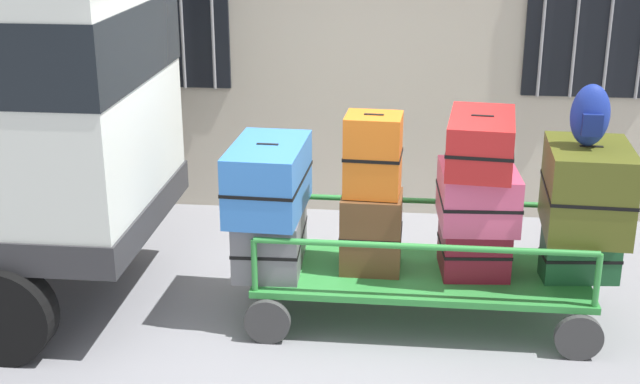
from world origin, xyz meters
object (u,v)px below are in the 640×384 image
object	(u,v)px
luggage_cart	(421,278)
suitcase_midright_bottom	(580,256)
suitcase_midleft_bottom	(371,231)
suitcase_center_middle	(478,196)
suitcase_midleft_middle	(373,155)
suitcase_center_top	(481,142)
suitcase_left_bottom	(271,236)
backpack	(590,116)
suitcase_center_bottom	(474,246)
suitcase_left_middle	(268,178)
suitcase_midright_middle	(587,189)

from	to	relation	value
luggage_cart	suitcase_midright_bottom	bearing A→B (deg)	-1.44
luggage_cart	suitcase_midleft_bottom	bearing A→B (deg)	177.58
suitcase_center_middle	luggage_cart	bearing A→B (deg)	179.14
suitcase_midleft_middle	suitcase_midright_bottom	distance (m)	1.69
suitcase_center_top	suitcase_midright_bottom	world-z (taller)	suitcase_center_top
suitcase_left_bottom	backpack	bearing A→B (deg)	-0.99
luggage_cart	suitcase_center_bottom	distance (m)	0.47
suitcase_midright_bottom	luggage_cart	bearing A→B (deg)	178.56
suitcase_left_bottom	suitcase_center_top	distance (m)	1.73
suitcase_midleft_bottom	backpack	size ratio (longest dim) A/B	1.35
suitcase_midright_bottom	backpack	xyz separation A→B (m)	(-0.03, 0.01, 1.05)
suitcase_left_middle	suitcase_left_bottom	bearing A→B (deg)	90.00
suitcase_center_bottom	luggage_cart	bearing A→B (deg)	-174.73
suitcase_left_middle	suitcase_midleft_middle	world-z (taller)	suitcase_midleft_middle
luggage_cart	suitcase_midleft_bottom	world-z (taller)	suitcase_midleft_bottom
suitcase_midleft_middle	suitcase_midright_bottom	bearing A→B (deg)	-2.09
suitcase_left_bottom	suitcase_midleft_middle	xyz separation A→B (m)	(0.77, 0.01, 0.67)
backpack	suitcase_left_bottom	bearing A→B (deg)	179.01
suitcase_left_middle	suitcase_midleft_middle	distance (m)	0.79
suitcase_midright_bottom	suitcase_midleft_bottom	bearing A→B (deg)	178.32
suitcase_left_bottom	suitcase_midright_middle	distance (m)	2.35
suitcase_center_bottom	suitcase_midright_middle	world-z (taller)	suitcase_midright_middle
suitcase_center_middle	suitcase_center_top	xyz separation A→B (m)	(0.00, 0.00, 0.40)
suitcase_midright_bottom	backpack	size ratio (longest dim) A/B	1.31
luggage_cart	suitcase_left_middle	xyz separation A→B (m)	(-1.15, -0.03, 0.77)
suitcase_left_middle	suitcase_center_top	size ratio (longest dim) A/B	1.06
luggage_cart	backpack	size ratio (longest dim) A/B	5.74
suitcase_center_top	backpack	distance (m)	0.77
suitcase_center_middle	backpack	size ratio (longest dim) A/B	1.61
luggage_cart	suitcase_center_bottom	xyz separation A→B (m)	(0.38, 0.04, 0.26)
suitcase_midright_bottom	suitcase_midright_middle	world-z (taller)	suitcase_midright_middle
luggage_cart	suitcase_midright_bottom	distance (m)	1.18
suitcase_center_top	suitcase_midright_bottom	size ratio (longest dim) A/B	1.50
suitcase_center_bottom	suitcase_midright_bottom	xyz separation A→B (m)	(0.77, -0.06, -0.02)
suitcase_center_middle	backpack	world-z (taller)	backpack
suitcase_midleft_middle	backpack	size ratio (longest dim) A/B	1.37
suitcase_center_top	suitcase_midright_middle	bearing A→B (deg)	-0.35
backpack	suitcase_center_top	bearing A→B (deg)	178.69
suitcase_midright_middle	backpack	world-z (taller)	backpack
suitcase_center_top	suitcase_left_bottom	bearing A→B (deg)	179.16
suitcase_left_middle	suitcase_midright_bottom	size ratio (longest dim) A/B	1.59
suitcase_center_bottom	backpack	size ratio (longest dim) A/B	1.22
suitcase_left_bottom	backpack	world-z (taller)	backpack
suitcase_midleft_bottom	suitcase_center_middle	size ratio (longest dim) A/B	0.84
suitcase_left_middle	suitcase_center_middle	bearing A→B (deg)	1.09
luggage_cart	suitcase_midleft_middle	distance (m)	1.03
suitcase_midleft_bottom	backpack	bearing A→B (deg)	-1.33
suitcase_midleft_bottom	suitcase_center_top	bearing A→B (deg)	-1.36
suitcase_center_middle	suitcase_midleft_bottom	bearing A→B (deg)	178.36
suitcase_midleft_bottom	suitcase_center_bottom	world-z (taller)	suitcase_midleft_bottom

